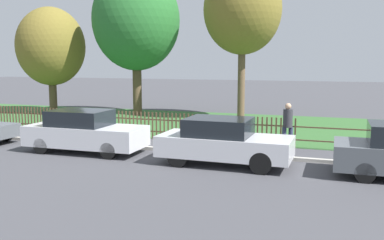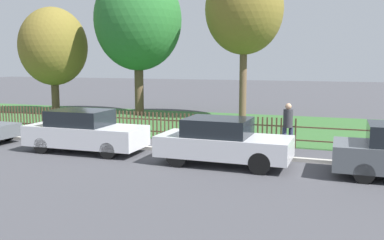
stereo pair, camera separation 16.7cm
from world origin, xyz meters
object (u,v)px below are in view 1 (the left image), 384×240
Objects in this scene: tree_mid_park at (242,10)px; parked_car_navy_estate at (223,141)px; covered_motorcycle at (218,132)px; tree_nearest_kerb at (51,47)px; pedestrian_near_fence at (288,123)px; tree_behind_motorcycle at (136,20)px; parked_car_black_saloon at (84,131)px.

parked_car_navy_estate is at bearing -79.84° from tree_mid_park.
tree_mid_park reaches higher than covered_motorcycle.
tree_mid_park reaches higher than tree_nearest_kerb.
tree_behind_motorcycle is at bearing 117.70° from pedestrian_near_fence.
parked_car_navy_estate reaches higher than covered_motorcycle.
parked_car_black_saloon is at bearing -47.90° from tree_nearest_kerb.
covered_motorcycle is (-0.84, 2.32, -0.12)m from parked_car_navy_estate.
tree_behind_motorcycle reaches higher than covered_motorcycle.
pedestrian_near_fence is (1.63, 3.05, 0.23)m from parked_car_navy_estate.
tree_behind_motorcycle reaches higher than tree_mid_park.
tree_nearest_kerb is 0.76× the size of tree_behind_motorcycle.
parked_car_black_saloon is 11.89m from tree_behind_motorcycle.
covered_motorcycle is 15.41m from tree_nearest_kerb.
pedestrian_near_fence is (9.95, -7.48, -4.70)m from tree_behind_motorcycle.
tree_mid_park is 4.97× the size of pedestrian_near_fence.
pedestrian_near_fence is (3.62, -8.03, -5.13)m from tree_mid_park.
parked_car_navy_estate is 2.08× the size of covered_motorcycle.
pedestrian_near_fence is (2.47, 0.73, 0.35)m from covered_motorcycle.
parked_car_black_saloon is 0.50× the size of tree_behind_motorcycle.
parked_car_navy_estate is at bearing -3.15° from parked_car_black_saloon.
tree_nearest_kerb is at bearing -173.56° from tree_mid_park.
parked_car_black_saloon is at bearing 177.39° from pedestrian_near_fence.
tree_nearest_kerb is 0.77× the size of tree_mid_park.
parked_car_navy_estate is 12.47m from tree_mid_park.
covered_motorcycle is at bearing -82.56° from tree_mid_park.
pedestrian_near_fence is (6.87, 2.88, 0.23)m from parked_car_black_saloon.
tree_nearest_kerb is 17.20m from pedestrian_near_fence.
tree_mid_park is at bearing 88.90° from pedestrian_near_fence.
pedestrian_near_fence is at bearing -65.74° from tree_mid_park.
parked_car_black_saloon is 7.46m from pedestrian_near_fence.
pedestrian_near_fence is at bearing -23.30° from tree_nearest_kerb.
parked_car_navy_estate is 0.48× the size of tree_mid_park.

